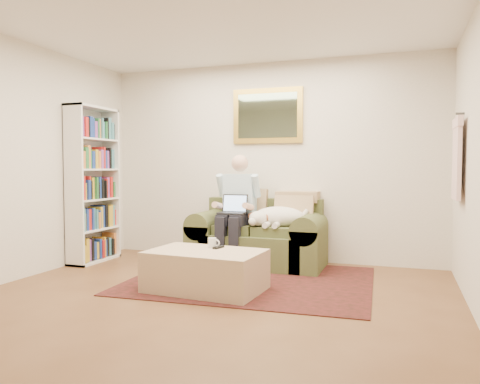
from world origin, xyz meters
The scene contains 12 objects.
room_shell centered at (0.00, 0.35, 1.30)m, with size 4.51×5.00×2.61m.
rug centered at (0.16, 1.25, 0.01)m, with size 2.53×2.03×0.01m, color black.
sofa centered at (-0.01, 2.05, 0.28)m, with size 1.64×0.83×0.98m.
seated_man centered at (-0.25, 1.90, 0.69)m, with size 0.54×0.77×1.38m, color #8CC2D8, non-canonical shape.
laptop centered at (-0.25, 1.84, 0.72)m, with size 0.32×0.25×0.23m.
sleeping_dog centered at (0.29, 1.97, 0.63)m, with size 0.68×0.42×0.25m, color white, non-canonical shape.
ottoman centered at (-0.13, 0.71, 0.20)m, with size 1.10×0.70×0.40m, color tan.
coffee_mug centered at (-0.14, 0.89, 0.45)m, with size 0.08×0.08×0.10m, color white.
tv_remote centered at (-0.07, 0.88, 0.41)m, with size 0.05×0.15×0.02m, color black.
bookshelf centered at (-2.10, 1.60, 1.00)m, with size 0.28×0.80×2.00m, color white, non-canonical shape.
wall_mirror centered at (-0.01, 2.47, 1.90)m, with size 0.94×0.04×0.72m.
hanging_shirt centered at (2.19, 1.60, 1.35)m, with size 0.06×0.52×0.90m, color #FBD0CF, non-canonical shape.
Camera 1 is at (1.68, -3.49, 1.21)m, focal length 35.00 mm.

